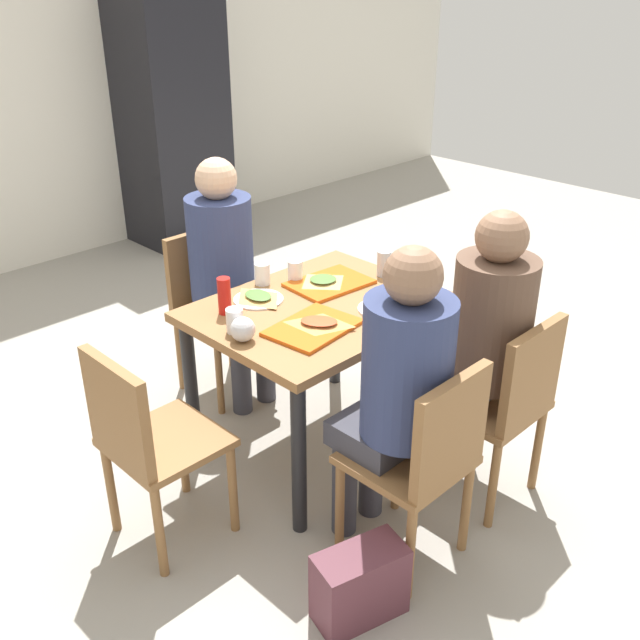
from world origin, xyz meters
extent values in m
cube|color=#9E998E|center=(0.00, 0.00, -0.01)|extent=(10.00, 10.00, 0.02)
cube|color=olive|center=(0.00, 0.00, 0.71)|extent=(1.05, 0.82, 0.04)
cylinder|color=black|center=(-0.46, -0.35, 0.35)|extent=(0.06, 0.06, 0.69)
cylinder|color=black|center=(0.46, -0.35, 0.35)|extent=(0.06, 0.06, 0.69)
cylinder|color=black|center=(-0.46, 0.35, 0.35)|extent=(0.06, 0.06, 0.69)
cylinder|color=black|center=(0.46, 0.35, 0.35)|extent=(0.06, 0.06, 0.69)
cube|color=olive|center=(-0.26, -0.71, 0.43)|extent=(0.40, 0.40, 0.03)
cube|color=olive|center=(-0.26, -0.89, 0.65)|extent=(0.38, 0.04, 0.40)
cylinder|color=olive|center=(-0.43, -0.54, 0.21)|extent=(0.04, 0.04, 0.42)
cylinder|color=olive|center=(-0.09, -0.54, 0.21)|extent=(0.04, 0.04, 0.42)
cylinder|color=olive|center=(-0.43, -0.88, 0.21)|extent=(0.04, 0.04, 0.42)
cylinder|color=olive|center=(-0.09, -0.88, 0.21)|extent=(0.04, 0.04, 0.42)
cube|color=olive|center=(0.26, -0.71, 0.43)|extent=(0.40, 0.40, 0.03)
cube|color=olive|center=(0.26, -0.89, 0.65)|extent=(0.38, 0.04, 0.40)
cylinder|color=olive|center=(0.09, -0.54, 0.21)|extent=(0.04, 0.04, 0.42)
cylinder|color=olive|center=(0.43, -0.54, 0.21)|extent=(0.04, 0.04, 0.42)
cylinder|color=olive|center=(0.09, -0.88, 0.21)|extent=(0.04, 0.04, 0.42)
cylinder|color=olive|center=(0.43, -0.88, 0.21)|extent=(0.04, 0.04, 0.42)
cube|color=olive|center=(0.00, 0.71, 0.43)|extent=(0.40, 0.40, 0.03)
cube|color=olive|center=(0.00, 0.89, 0.65)|extent=(0.38, 0.04, 0.40)
cylinder|color=olive|center=(0.17, 0.54, 0.21)|extent=(0.04, 0.04, 0.42)
cylinder|color=olive|center=(-0.17, 0.54, 0.21)|extent=(0.04, 0.04, 0.42)
cylinder|color=olive|center=(0.17, 0.88, 0.21)|extent=(0.04, 0.04, 0.42)
cylinder|color=olive|center=(-0.17, 0.88, 0.21)|extent=(0.04, 0.04, 0.42)
cube|color=olive|center=(-0.82, 0.00, 0.43)|extent=(0.40, 0.40, 0.03)
cube|color=olive|center=(-1.00, 0.00, 0.65)|extent=(0.04, 0.38, 0.40)
cylinder|color=olive|center=(-0.65, 0.17, 0.21)|extent=(0.04, 0.04, 0.42)
cylinder|color=olive|center=(-0.65, -0.17, 0.21)|extent=(0.04, 0.04, 0.42)
cylinder|color=olive|center=(-0.99, 0.17, 0.21)|extent=(0.04, 0.04, 0.42)
cylinder|color=olive|center=(-0.99, -0.17, 0.21)|extent=(0.04, 0.04, 0.42)
cylinder|color=#383842|center=(-0.34, -0.48, 0.22)|extent=(0.10, 0.10, 0.45)
cylinder|color=#383842|center=(-0.18, -0.48, 0.22)|extent=(0.10, 0.10, 0.45)
cube|color=#383842|center=(-0.26, -0.58, 0.50)|extent=(0.32, 0.28, 0.10)
cylinder|color=navy|center=(-0.26, -0.69, 0.81)|extent=(0.32, 0.32, 0.52)
sphere|color=#8C664C|center=(-0.26, -0.69, 1.16)|extent=(0.20, 0.20, 0.20)
cylinder|color=#383842|center=(0.18, -0.48, 0.22)|extent=(0.10, 0.10, 0.45)
cylinder|color=#383842|center=(0.34, -0.48, 0.22)|extent=(0.10, 0.10, 0.45)
cube|color=#383842|center=(0.26, -0.58, 0.50)|extent=(0.32, 0.28, 0.10)
cylinder|color=brown|center=(0.26, -0.69, 0.81)|extent=(0.32, 0.32, 0.52)
sphere|color=#8C664C|center=(0.26, -0.69, 1.16)|extent=(0.20, 0.20, 0.20)
cylinder|color=#383842|center=(0.08, 0.48, 0.22)|extent=(0.10, 0.10, 0.45)
cylinder|color=#383842|center=(-0.08, 0.48, 0.22)|extent=(0.10, 0.10, 0.45)
cube|color=#383842|center=(0.00, 0.58, 0.50)|extent=(0.32, 0.28, 0.10)
cylinder|color=navy|center=(0.00, 0.69, 0.81)|extent=(0.32, 0.32, 0.52)
sphere|color=#DBAD89|center=(0.00, 0.69, 1.16)|extent=(0.20, 0.20, 0.20)
cube|color=#D85914|center=(-0.18, -0.14, 0.74)|extent=(0.39, 0.30, 0.02)
cube|color=#D85914|center=(0.18, 0.12, 0.74)|extent=(0.38, 0.29, 0.02)
cylinder|color=white|center=(-0.16, 0.23, 0.74)|extent=(0.22, 0.22, 0.01)
cylinder|color=white|center=(0.16, -0.23, 0.74)|extent=(0.22, 0.22, 0.01)
pyramid|color=#C68C47|center=(-0.16, -0.15, 0.75)|extent=(0.25, 0.26, 0.01)
ellipsoid|color=#B74723|center=(-0.16, -0.15, 0.76)|extent=(0.17, 0.18, 0.01)
pyramid|color=#DBAD60|center=(0.16, 0.14, 0.75)|extent=(0.19, 0.19, 0.01)
ellipsoid|color=#4C7233|center=(0.16, 0.14, 0.76)|extent=(0.13, 0.13, 0.01)
pyramid|color=tan|center=(-0.16, 0.23, 0.75)|extent=(0.17, 0.22, 0.01)
ellipsoid|color=#4C7233|center=(-0.16, 0.23, 0.76)|extent=(0.12, 0.15, 0.01)
cylinder|color=white|center=(-0.03, 0.35, 0.78)|extent=(0.07, 0.07, 0.10)
cylinder|color=white|center=(0.03, -0.35, 0.78)|extent=(0.07, 0.07, 0.10)
cylinder|color=white|center=(-0.42, 0.06, 0.78)|extent=(0.07, 0.07, 0.10)
cylinder|color=white|center=(0.10, 0.27, 0.78)|extent=(0.07, 0.07, 0.10)
cylinder|color=#B7BCC6|center=(0.45, 0.02, 0.79)|extent=(0.07, 0.07, 0.12)
cylinder|color=red|center=(-0.34, 0.23, 0.81)|extent=(0.06, 0.06, 0.16)
sphere|color=silver|center=(-0.45, -0.02, 0.78)|extent=(0.10, 0.10, 0.10)
cube|color=#592D38|center=(-0.61, -0.81, 0.14)|extent=(0.35, 0.24, 0.28)
cube|color=black|center=(1.22, 2.85, 0.95)|extent=(0.70, 0.60, 1.90)
camera|label=1|loc=(-1.99, -2.00, 2.06)|focal=40.45mm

